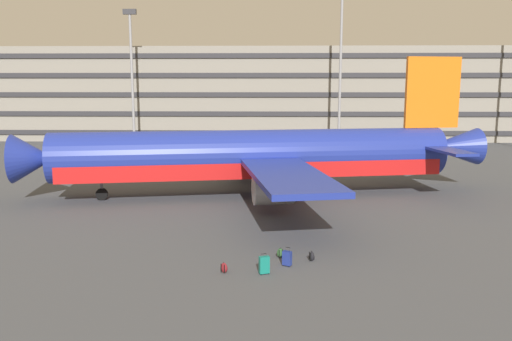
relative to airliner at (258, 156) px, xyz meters
The scene contains 10 objects.
ground_plane 5.82m from the airliner, behind, with size 600.00×600.00×0.00m, color #424449.
terminal_structure 49.12m from the airliner, 95.76° to the left, with size 157.26×21.31×14.26m.
airliner is the anchor object (origin of this frame).
light_mast_left 37.91m from the airliner, 119.38° to the left, with size 1.80×0.50×18.72m.
light_mast_center_left 35.45m from the airliner, 71.99° to the left, with size 1.80×0.50×23.02m.
suitcase_orange 17.64m from the airliner, 87.83° to the right, with size 0.52×0.39×0.96m.
suitcase_navy 16.63m from the airliner, 83.87° to the right, with size 0.49×0.43×0.92m.
backpack_upright 17.59m from the airliner, 93.98° to the right, with size 0.42×0.39×0.53m.
backpack_teal 16.10m from the airliner, 79.04° to the right, with size 0.32×0.35×0.54m.
backpack_scuffed 15.42m from the airliner, 84.55° to the right, with size 0.40×0.35×0.54m.
Camera 1 is at (5.80, -40.12, 8.69)m, focal length 36.63 mm.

